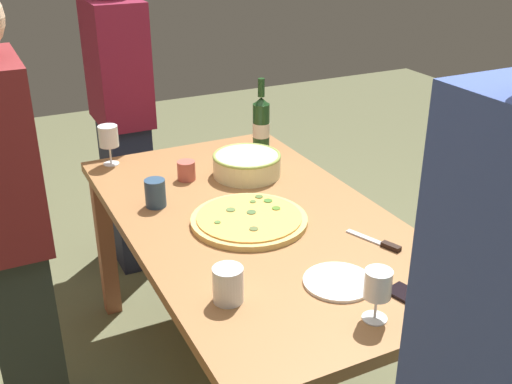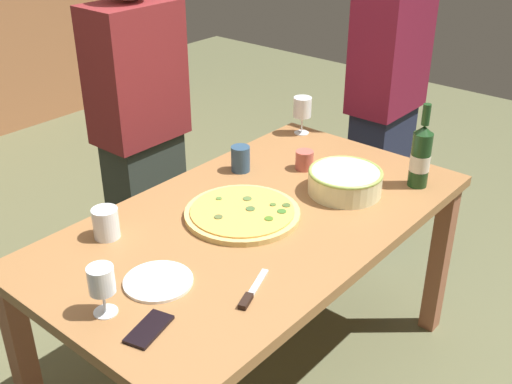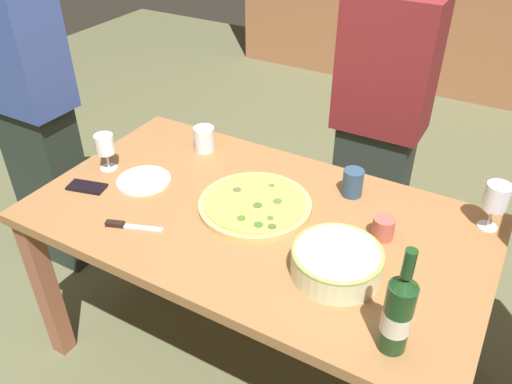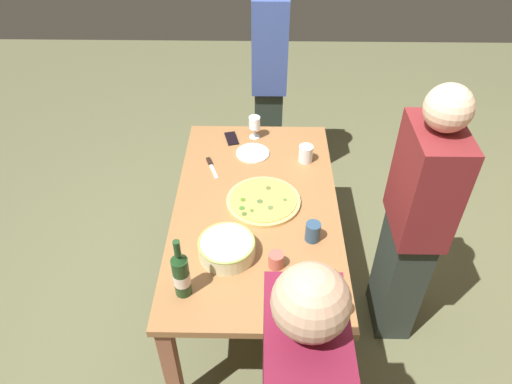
% 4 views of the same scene
% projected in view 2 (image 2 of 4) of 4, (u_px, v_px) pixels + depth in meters
% --- Properties ---
extents(ground_plane, '(8.00, 8.00, 0.00)m').
position_uv_depth(ground_plane, '(256.00, 375.00, 2.55)').
color(ground_plane, '#5E6040').
extents(dining_table, '(1.60, 0.90, 0.75)m').
position_uv_depth(dining_table, '(256.00, 239.00, 2.24)').
color(dining_table, '#96653A').
rests_on(dining_table, ground).
extents(pizza, '(0.41, 0.41, 0.03)m').
position_uv_depth(pizza, '(242.00, 213.00, 2.20)').
color(pizza, '#D9B766').
rests_on(pizza, dining_table).
extents(serving_bowl, '(0.28, 0.28, 0.09)m').
position_uv_depth(serving_bowl, '(345.00, 180.00, 2.34)').
color(serving_bowl, beige).
rests_on(serving_bowl, dining_table).
extents(wine_bottle, '(0.08, 0.08, 0.33)m').
position_uv_depth(wine_bottle, '(421.00, 156.00, 2.35)').
color(wine_bottle, '#1A3C1A').
rests_on(wine_bottle, dining_table).
extents(wine_glass_near_pizza, '(0.08, 0.08, 0.17)m').
position_uv_depth(wine_glass_near_pizza, '(302.00, 109.00, 2.82)').
color(wine_glass_near_pizza, white).
rests_on(wine_glass_near_pizza, dining_table).
extents(wine_glass_by_bottle, '(0.07, 0.07, 0.15)m').
position_uv_depth(wine_glass_by_bottle, '(101.00, 281.00, 1.68)').
color(wine_glass_by_bottle, white).
rests_on(wine_glass_by_bottle, dining_table).
extents(cup_amber, '(0.07, 0.07, 0.08)m').
position_uv_depth(cup_amber, '(304.00, 160.00, 2.52)').
color(cup_amber, '#B8574B').
rests_on(cup_amber, dining_table).
extents(cup_ceramic, '(0.08, 0.08, 0.10)m').
position_uv_depth(cup_ceramic, '(241.00, 159.00, 2.50)').
color(cup_ceramic, navy).
rests_on(cup_ceramic, dining_table).
extents(cup_spare, '(0.09, 0.09, 0.10)m').
position_uv_depth(cup_spare, '(106.00, 223.00, 2.06)').
color(cup_spare, white).
rests_on(cup_spare, dining_table).
extents(side_plate, '(0.21, 0.21, 0.01)m').
position_uv_depth(side_plate, '(158.00, 281.00, 1.85)').
color(side_plate, white).
rests_on(side_plate, dining_table).
extents(cell_phone, '(0.16, 0.10, 0.01)m').
position_uv_depth(cell_phone, '(149.00, 329.00, 1.66)').
color(cell_phone, black).
rests_on(cell_phone, dining_table).
extents(pizza_knife, '(0.20, 0.09, 0.02)m').
position_uv_depth(pizza_knife, '(251.00, 294.00, 1.80)').
color(pizza_knife, silver).
rests_on(pizza_knife, dining_table).
extents(person_host, '(0.39, 0.24, 1.58)m').
position_uv_depth(person_host, '(141.00, 133.00, 2.75)').
color(person_host, '#2B332C').
rests_on(person_host, ground).
extents(person_guest_left, '(0.39, 0.24, 1.59)m').
position_uv_depth(person_guest_left, '(385.00, 104.00, 3.06)').
color(person_guest_left, '#1F243C').
rests_on(person_guest_left, ground).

